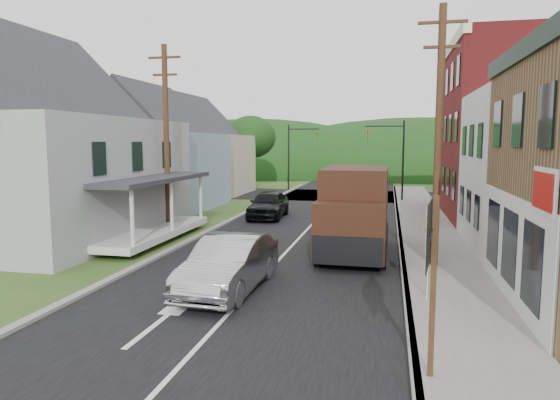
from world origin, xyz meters
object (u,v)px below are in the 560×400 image
Objects in this scene: silver_sedan at (229,265)px; warning_sign at (428,244)px; route_sign_cluster at (431,260)px; dark_sedan at (268,204)px; delivery_van at (355,211)px.

warning_sign is (5.67, 0.31, 0.81)m from silver_sedan.
silver_sedan is 1.47× the size of route_sign_cluster.
warning_sign is at bearing 5.71° from silver_sedan.
warning_sign is (0.32, 4.97, -0.70)m from route_sign_cluster.
silver_sedan is at bearing -162.84° from warning_sign.
silver_sedan reaches higher than dark_sedan.
dark_sedan is at bearing 101.52° from silver_sedan.
silver_sedan is at bearing 146.70° from route_sign_cluster.
dark_sedan is 20.45m from route_sign_cluster.
route_sign_cluster is at bearing -79.67° from warning_sign.
silver_sedan is 7.25m from route_sign_cluster.
route_sign_cluster is at bearing -69.81° from dark_sedan.
silver_sedan is 0.80× the size of delivery_van.
dark_sedan is at bearing 133.59° from warning_sign.
route_sign_cluster is at bearing -38.48° from silver_sedan.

